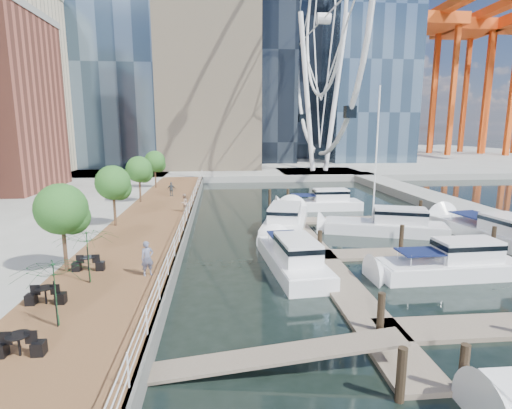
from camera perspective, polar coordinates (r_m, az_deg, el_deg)
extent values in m
plane|color=black|center=(18.79, 5.99, -15.43)|extent=(520.00, 520.00, 0.00)
cube|color=brown|center=(32.94, -14.88, -3.24)|extent=(6.00, 60.00, 1.00)
cube|color=#595954|center=(32.57, -9.66, -3.19)|extent=(0.25, 60.00, 1.00)
cube|color=gray|center=(118.82, -3.62, 7.02)|extent=(200.00, 114.00, 1.00)
cube|color=gray|center=(44.07, 26.95, -0.56)|extent=(4.00, 60.00, 1.00)
cube|color=gray|center=(71.12, 8.98, 4.38)|extent=(14.00, 12.00, 1.00)
cube|color=#6D6051|center=(28.48, 8.04, -6.01)|extent=(2.00, 32.00, 0.20)
cube|color=#6D6051|center=(28.67, 20.81, -6.52)|extent=(12.00, 2.00, 0.20)
cube|color=#6D6051|center=(37.58, 14.19, -2.12)|extent=(12.00, 2.00, 0.20)
cube|color=#BCAD8E|center=(74.37, -32.33, 14.36)|extent=(14.00, 16.00, 28.00)
cylinder|color=white|center=(70.35, 7.27, 15.37)|extent=(0.80, 0.80, 26.00)
cylinder|color=white|center=(71.58, 11.32, 15.18)|extent=(0.80, 0.80, 26.00)
torus|color=white|center=(72.88, 9.63, 24.73)|extent=(0.70, 44.70, 44.70)
cylinder|color=#3F2B1C|center=(22.84, -25.62, -5.75)|extent=(0.20, 0.20, 2.40)
sphere|color=#265B1E|center=(22.37, -26.06, -0.58)|extent=(2.60, 2.60, 2.60)
cylinder|color=#3F2B1C|center=(32.12, -19.54, -0.75)|extent=(0.20, 0.20, 2.40)
sphere|color=#265B1E|center=(31.79, -19.78, 2.96)|extent=(2.60, 2.60, 2.60)
cylinder|color=#3F2B1C|center=(41.74, -16.23, 1.98)|extent=(0.20, 0.20, 2.40)
sphere|color=#265B1E|center=(41.49, -16.38, 4.85)|extent=(2.60, 2.60, 2.60)
cylinder|color=#3F2B1C|center=(51.50, -14.16, 3.68)|extent=(0.20, 0.20, 2.40)
sphere|color=#265B1E|center=(51.30, -14.27, 6.01)|extent=(2.60, 2.60, 2.60)
imported|color=#53576F|center=(20.91, -15.27, -7.43)|extent=(0.77, 0.66, 1.77)
imported|color=gray|center=(35.98, -10.24, 0.24)|extent=(0.94, 0.99, 1.60)
imported|color=#353C43|center=(44.50, -11.99, 2.15)|extent=(0.97, 0.57, 1.56)
imported|color=#103D1D|center=(16.77, -26.82, -11.37)|extent=(3.11, 3.16, 2.58)
imported|color=#113E16|center=(20.70, -22.90, -6.86)|extent=(2.87, 2.92, 2.62)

